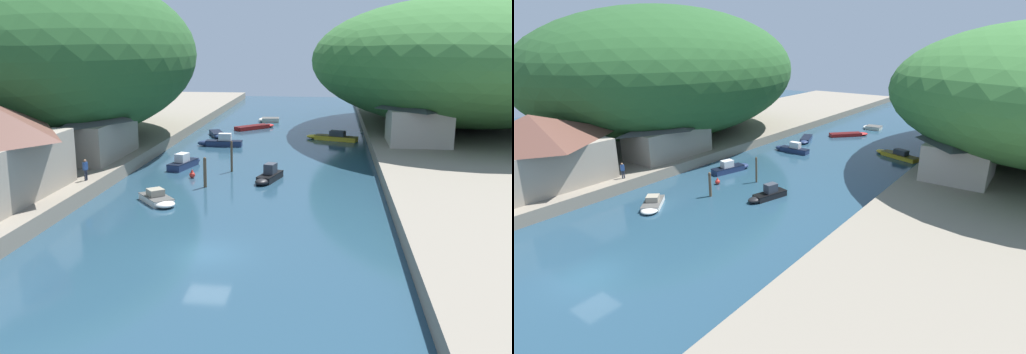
% 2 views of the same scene
% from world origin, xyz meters
% --- Properties ---
extents(water_surface, '(130.00, 130.00, 0.00)m').
position_xyz_m(water_surface, '(0.00, 30.00, 0.00)').
color(water_surface, '#234256').
rests_on(water_surface, ground).
extents(left_bank, '(22.00, 120.00, 1.21)m').
position_xyz_m(left_bank, '(-22.23, 30.00, 0.60)').
color(left_bank, gray).
rests_on(left_bank, ground).
extents(right_bank, '(22.00, 120.00, 1.21)m').
position_xyz_m(right_bank, '(22.23, 30.00, 0.60)').
color(right_bank, gray).
rests_on(right_bank, ground).
extents(hillside_left, '(31.02, 43.42, 18.29)m').
position_xyz_m(hillside_left, '(-23.33, 28.43, 10.35)').
color(hillside_left, '#285628').
rests_on(hillside_left, left_bank).
extents(waterfront_building, '(8.50, 13.27, 7.07)m').
position_xyz_m(waterfront_building, '(-16.80, 5.24, 4.88)').
color(waterfront_building, gray).
rests_on(waterfront_building, left_bank).
extents(boathouse_shed, '(5.69, 10.68, 4.90)m').
position_xyz_m(boathouse_shed, '(-15.13, 20.10, 3.73)').
color(boathouse_shed, gray).
rests_on(boathouse_shed, left_bank).
extents(right_bank_cottage, '(6.73, 7.28, 5.56)m').
position_xyz_m(right_bank_cottage, '(16.05, 31.64, 4.08)').
color(right_bank_cottage, '#B2A899').
rests_on(right_bank_cottage, right_bank).
extents(boat_open_rowboat, '(5.53, 5.74, 0.51)m').
position_xyz_m(boat_open_rowboat, '(-3.35, 47.80, 0.25)').
color(boat_open_rowboat, red).
rests_on(boat_open_rowboat, water_surface).
extents(boat_red_skiff, '(5.23, 1.26, 1.50)m').
position_xyz_m(boat_red_skiff, '(-5.84, 33.88, 0.46)').
color(boat_red_skiff, navy).
rests_on(boat_red_skiff, water_surface).
extents(boat_far_right_bank, '(2.33, 4.52, 1.47)m').
position_xyz_m(boat_far_right_bank, '(1.60, 17.75, 0.44)').
color(boat_far_right_bank, black).
rests_on(boat_far_right_bank, water_surface).
extents(boat_mid_channel, '(6.59, 3.51, 1.20)m').
position_xyz_m(boat_mid_channel, '(6.96, 39.74, 0.38)').
color(boat_mid_channel, gold).
rests_on(boat_mid_channel, water_surface).
extents(boat_navy_launch, '(2.50, 5.12, 1.45)m').
position_xyz_m(boat_navy_launch, '(-6.98, 22.43, 0.45)').
color(boat_navy_launch, navy).
rests_on(boat_navy_launch, water_surface).
extents(boat_far_upstream, '(3.77, 4.11, 1.01)m').
position_xyz_m(boat_far_upstream, '(-5.84, 9.79, 0.32)').
color(boat_far_upstream, silver).
rests_on(boat_far_upstream, water_surface).
extents(boat_white_cruiser, '(3.29, 2.37, 0.60)m').
position_xyz_m(boat_white_cruiser, '(-2.51, 54.92, 0.29)').
color(boat_white_cruiser, silver).
rests_on(boat_white_cruiser, water_surface).
extents(boat_cabin_cruiser, '(3.09, 5.23, 0.56)m').
position_xyz_m(boat_cabin_cruiser, '(-7.37, 40.40, 0.28)').
color(boat_cabin_cruiser, navy).
rests_on(boat_cabin_cruiser, water_surface).
extents(mooring_post_second, '(0.27, 0.27, 2.55)m').
position_xyz_m(mooring_post_second, '(-3.40, 15.06, 1.28)').
color(mooring_post_second, brown).
rests_on(mooring_post_second, water_surface).
extents(mooring_post_middle, '(0.21, 0.21, 2.90)m').
position_xyz_m(mooring_post_middle, '(-2.20, 21.07, 1.46)').
color(mooring_post_middle, brown).
rests_on(mooring_post_middle, water_surface).
extents(channel_buoy_near, '(0.53, 0.53, 0.80)m').
position_xyz_m(channel_buoy_near, '(-5.25, 18.10, 0.31)').
color(channel_buoy_near, red).
rests_on(channel_buoy_near, water_surface).
extents(person_on_quay, '(0.24, 0.39, 1.69)m').
position_xyz_m(person_on_quay, '(-13.10, 8.22, 2.19)').
color(person_on_quay, '#282D3D').
rests_on(person_on_quay, left_bank).
extents(person_by_boathouse, '(0.32, 0.43, 1.69)m').
position_xyz_m(person_by_boathouse, '(-12.10, 11.29, 2.19)').
color(person_by_boathouse, '#282D3D').
rests_on(person_by_boathouse, left_bank).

